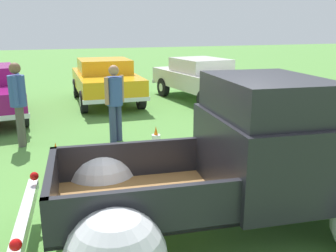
# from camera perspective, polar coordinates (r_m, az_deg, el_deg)

# --- Properties ---
(ground_plane) EXTENTS (80.00, 80.00, 0.00)m
(ground_plane) POSITION_cam_1_polar(r_m,az_deg,el_deg) (4.87, 7.62, -15.74)
(ground_plane) COLOR #548C3D
(vintage_pickup_truck) EXTENTS (4.80, 3.18, 1.96)m
(vintage_pickup_truck) POSITION_cam_1_polar(r_m,az_deg,el_deg) (4.68, 12.42, -6.96)
(vintage_pickup_truck) COLOR black
(vintage_pickup_truck) RESTS_ON ground
(show_car_2) EXTENTS (2.10, 4.27, 1.43)m
(show_car_2) POSITION_cam_1_polar(r_m,az_deg,el_deg) (12.62, -9.56, 7.10)
(show_car_2) COLOR black
(show_car_2) RESTS_ON ground
(show_car_3) EXTENTS (2.24, 4.68, 1.43)m
(show_car_3) POSITION_cam_1_polar(r_m,az_deg,el_deg) (12.74, 5.30, 7.31)
(show_car_3) COLOR black
(show_car_3) RESTS_ON ground
(spectator_0) EXTENTS (0.50, 0.46, 1.69)m
(spectator_0) POSITION_cam_1_polar(r_m,az_deg,el_deg) (8.16, -8.16, 4.15)
(spectator_0) COLOR navy
(spectator_0) RESTS_ON ground
(spectator_2) EXTENTS (0.38, 0.54, 1.77)m
(spectator_2) POSITION_cam_1_polar(r_m,az_deg,el_deg) (8.39, -21.99, 3.87)
(spectator_2) COLOR #4C4742
(spectator_2) RESTS_ON ground
(lane_cone_0) EXTENTS (0.36, 0.36, 0.63)m
(lane_cone_0) POSITION_cam_1_polar(r_m,az_deg,el_deg) (6.51, -16.68, -5.11)
(lane_cone_0) COLOR black
(lane_cone_0) RESTS_ON ground
(lane_cone_1) EXTENTS (0.36, 0.36, 0.63)m
(lane_cone_1) POSITION_cam_1_polar(r_m,az_deg,el_deg) (7.22, -1.85, -2.48)
(lane_cone_1) COLOR black
(lane_cone_1) RESTS_ON ground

